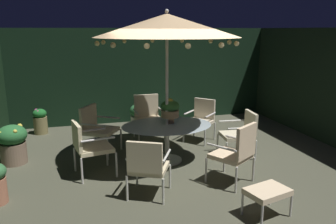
{
  "coord_description": "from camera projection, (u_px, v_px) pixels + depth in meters",
  "views": [
    {
      "loc": [
        -1.84,
        -5.53,
        2.49
      ],
      "look_at": [
        -0.2,
        0.31,
        0.99
      ],
      "focal_mm": 35.96,
      "sensor_mm": 36.0,
      "label": 1
    }
  ],
  "objects": [
    {
      "name": "patio_chair_south",
      "position": [
        242.0,
        131.0,
        6.68
      ],
      "size": [
        0.69,
        0.63,
        0.91
      ],
      "color": "silver",
      "rests_on": "ground_plane"
    },
    {
      "name": "patio_chair_west",
      "position": [
        148.0,
        114.0,
        7.82
      ],
      "size": [
        0.65,
        0.58,
        1.01
      ],
      "color": "beige",
      "rests_on": "ground_plane"
    },
    {
      "name": "patio_chair_east",
      "position": [
        147.0,
        164.0,
        5.0
      ],
      "size": [
        0.76,
        0.75,
        0.93
      ],
      "color": "beige",
      "rests_on": "ground_plane"
    },
    {
      "name": "patio_umbrella",
      "position": [
        167.0,
        26.0,
        5.95
      ],
      "size": [
        2.63,
        2.63,
        2.84
      ],
      "color": "beige",
      "rests_on": "ground_plane"
    },
    {
      "name": "potted_plant_front_corner",
      "position": [
        13.0,
        143.0,
        6.34
      ],
      "size": [
        0.55,
        0.55,
        0.75
      ],
      "color": "#7F6753",
      "rests_on": "ground_plane"
    },
    {
      "name": "potted_plant_right_far",
      "position": [
        208.0,
        110.0,
        9.54
      ],
      "size": [
        0.32,
        0.32,
        0.55
      ],
      "color": "olive",
      "rests_on": "ground_plane"
    },
    {
      "name": "patio_chair_north",
      "position": [
        96.0,
        126.0,
        6.85
      ],
      "size": [
        0.86,
        0.87,
        0.98
      ],
      "color": "silver",
      "rests_on": "ground_plane"
    },
    {
      "name": "potted_plant_left_far",
      "position": [
        140.0,
        114.0,
        8.87
      ],
      "size": [
        0.53,
        0.53,
        0.59
      ],
      "color": "beige",
      "rests_on": "ground_plane"
    },
    {
      "name": "patio_chair_southeast",
      "position": [
        237.0,
        150.0,
        5.44
      ],
      "size": [
        0.81,
        0.82,
        1.03
      ],
      "color": "beige",
      "rests_on": "ground_plane"
    },
    {
      "name": "ground_plane",
      "position": [
        183.0,
        167.0,
        6.25
      ],
      "size": [
        7.58,
        7.43,
        0.02
      ],
      "primitive_type": "cube",
      "color": "#474737"
    },
    {
      "name": "patio_dining_table",
      "position": [
        167.0,
        131.0,
        6.41
      ],
      "size": [
        1.73,
        1.31,
        0.73
      ],
      "color": "beige",
      "rests_on": "ground_plane"
    },
    {
      "name": "hedge_backdrop_rear",
      "position": [
        143.0,
        75.0,
        9.28
      ],
      "size": [
        7.58,
        0.3,
        2.53
      ],
      "primitive_type": "cube",
      "color": "black",
      "rests_on": "ground_plane"
    },
    {
      "name": "potted_plant_back_left",
      "position": [
        40.0,
        121.0,
        8.2
      ],
      "size": [
        0.33,
        0.33,
        0.62
      ],
      "color": "olive",
      "rests_on": "ground_plane"
    },
    {
      "name": "ottoman_footrest",
      "position": [
        267.0,
        193.0,
        4.54
      ],
      "size": [
        0.65,
        0.53,
        0.4
      ],
      "color": "silver",
      "rests_on": "ground_plane"
    },
    {
      "name": "patio_chair_southwest",
      "position": [
        201.0,
        117.0,
        7.67
      ],
      "size": [
        0.78,
        0.78,
        0.94
      ],
      "color": "silver",
      "rests_on": "ground_plane"
    },
    {
      "name": "centerpiece_planter",
      "position": [
        170.0,
        109.0,
        6.43
      ],
      "size": [
        0.36,
        0.36,
        0.48
      ],
      "color": "tan",
      "rests_on": "patio_dining_table"
    },
    {
      "name": "patio_chair_northeast",
      "position": [
        88.0,
        144.0,
        5.77
      ],
      "size": [
        0.72,
        0.7,
        0.97
      ],
      "color": "silver",
      "rests_on": "ground_plane"
    }
  ]
}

